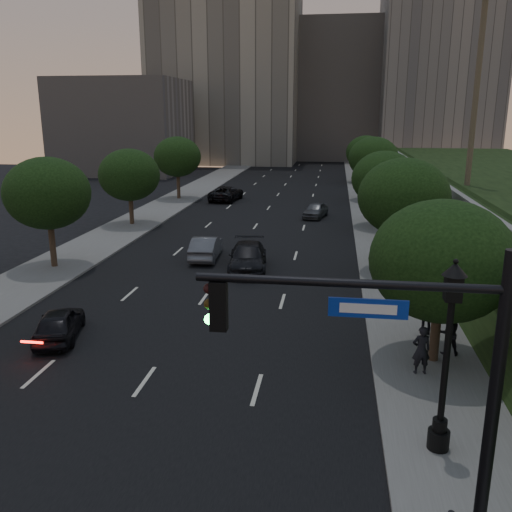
% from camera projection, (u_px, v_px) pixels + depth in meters
% --- Properties ---
extents(ground, '(160.00, 160.00, 0.00)m').
position_uv_depth(ground, '(80.00, 472.00, 14.29)').
color(ground, black).
rests_on(ground, ground).
extents(road_surface, '(16.00, 140.00, 0.02)m').
position_uv_depth(road_surface, '(252.00, 232.00, 42.97)').
color(road_surface, black).
rests_on(road_surface, ground).
extents(sidewalk_right, '(4.50, 140.00, 0.15)m').
position_uv_depth(sidewalk_right, '(384.00, 235.00, 41.53)').
color(sidewalk_right, slate).
rests_on(sidewalk_right, ground).
extents(sidewalk_left, '(4.50, 140.00, 0.15)m').
position_uv_depth(sidewalk_left, '(128.00, 227.00, 44.37)').
color(sidewalk_left, slate).
rests_on(sidewalk_left, ground).
extents(parapet_wall, '(0.35, 90.00, 0.70)m').
position_uv_depth(parapet_wall, '(437.00, 183.00, 38.06)').
color(parapet_wall, slate).
rests_on(parapet_wall, embankment).
extents(office_block_left, '(26.00, 20.00, 32.00)m').
position_uv_depth(office_block_left, '(227.00, 74.00, 100.07)').
color(office_block_left, gray).
rests_on(office_block_left, ground).
extents(office_block_mid, '(22.00, 18.00, 26.00)m').
position_uv_depth(office_block_mid, '(336.00, 92.00, 107.63)').
color(office_block_mid, '#9B948E').
rests_on(office_block_mid, ground).
extents(office_block_right, '(20.00, 22.00, 36.00)m').
position_uv_depth(office_block_right, '(437.00, 62.00, 98.10)').
color(office_block_right, gray).
rests_on(office_block_right, ground).
extents(office_block_filler, '(18.00, 16.00, 14.00)m').
position_uv_depth(office_block_filler, '(124.00, 127.00, 83.02)').
color(office_block_filler, '#9B948E').
rests_on(office_block_filler, ground).
extents(tree_right_a, '(5.20, 5.20, 6.24)m').
position_uv_depth(tree_right_a, '(442.00, 261.00, 19.47)').
color(tree_right_a, '#38281C').
rests_on(tree_right_a, ground).
extents(tree_right_b, '(5.20, 5.20, 6.74)m').
position_uv_depth(tree_right_b, '(404.00, 197.00, 30.81)').
color(tree_right_b, '#38281C').
rests_on(tree_right_b, ground).
extents(tree_right_c, '(5.20, 5.20, 6.24)m').
position_uv_depth(tree_right_c, '(384.00, 179.00, 43.37)').
color(tree_right_c, '#38281C').
rests_on(tree_right_c, ground).
extents(tree_right_d, '(5.20, 5.20, 6.74)m').
position_uv_depth(tree_right_d, '(373.00, 158.00, 56.63)').
color(tree_right_d, '#38281C').
rests_on(tree_right_d, ground).
extents(tree_right_e, '(5.20, 5.20, 6.24)m').
position_uv_depth(tree_right_e, '(366.00, 153.00, 71.10)').
color(tree_right_e, '#38281C').
rests_on(tree_right_e, ground).
extents(tree_left_b, '(5.00, 5.00, 6.71)m').
position_uv_depth(tree_left_b, '(47.00, 193.00, 31.75)').
color(tree_left_b, '#38281C').
rests_on(tree_left_b, ground).
extents(tree_left_c, '(5.00, 5.00, 6.34)m').
position_uv_depth(tree_left_c, '(129.00, 175.00, 44.27)').
color(tree_left_c, '#38281C').
rests_on(tree_left_c, ground).
extents(tree_left_d, '(5.00, 5.00, 6.71)m').
position_uv_depth(tree_left_d, '(177.00, 157.00, 57.56)').
color(tree_left_d, '#38281C').
rests_on(tree_left_d, ground).
extents(traffic_signal_mast, '(5.68, 0.56, 7.00)m').
position_uv_depth(traffic_signal_mast, '(428.00, 423.00, 9.96)').
color(traffic_signal_mast, black).
rests_on(traffic_signal_mast, ground).
extents(street_lamp, '(0.64, 0.64, 5.62)m').
position_uv_depth(street_lamp, '(445.00, 367.00, 14.44)').
color(street_lamp, black).
rests_on(street_lamp, ground).
extents(sedan_near_left, '(2.55, 4.20, 1.34)m').
position_uv_depth(sedan_near_left, '(59.00, 323.00, 22.57)').
color(sedan_near_left, black).
rests_on(sedan_near_left, ground).
extents(sedan_mid_left, '(1.85, 4.60, 1.49)m').
position_uv_depth(sedan_mid_left, '(206.00, 247.00, 34.89)').
color(sedan_mid_left, '#5C5E64').
rests_on(sedan_mid_left, ground).
extents(sedan_far_left, '(3.20, 5.86, 1.56)m').
position_uv_depth(sedan_far_left, '(226.00, 193.00, 57.86)').
color(sedan_far_left, black).
rests_on(sedan_far_left, ground).
extents(sedan_near_right, '(2.81, 5.62, 1.57)m').
position_uv_depth(sedan_near_right, '(248.00, 257.00, 32.38)').
color(sedan_near_right, black).
rests_on(sedan_near_right, ground).
extents(sedan_far_right, '(2.50, 4.35, 1.39)m').
position_uv_depth(sedan_far_right, '(316.00, 210.00, 48.51)').
color(sedan_far_right, '#4F5155').
rests_on(sedan_far_right, ground).
extents(pedestrian_a, '(0.72, 0.54, 1.79)m').
position_uv_depth(pedestrian_a, '(421.00, 350.00, 19.18)').
color(pedestrian_a, black).
rests_on(pedestrian_a, sidewalk_right).
extents(pedestrian_b, '(0.88, 0.70, 1.75)m').
position_uv_depth(pedestrian_b, '(449.00, 333.00, 20.73)').
color(pedestrian_b, black).
rests_on(pedestrian_b, sidewalk_right).
extents(pedestrian_c, '(1.08, 0.47, 1.82)m').
position_uv_depth(pedestrian_c, '(427.00, 314.00, 22.58)').
color(pedestrian_c, black).
rests_on(pedestrian_c, sidewalk_right).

